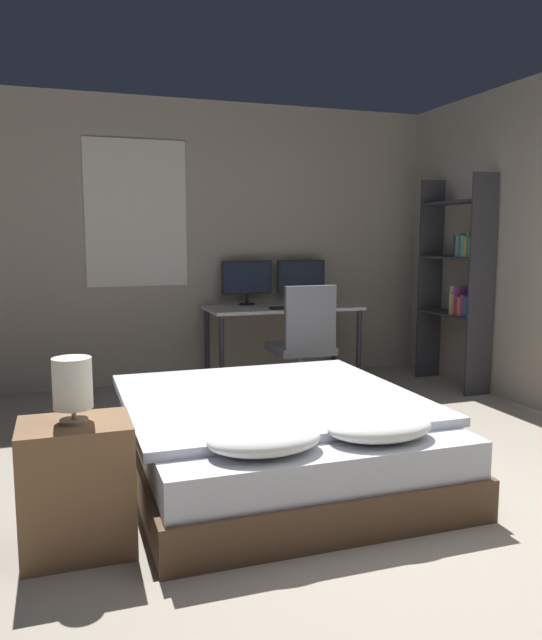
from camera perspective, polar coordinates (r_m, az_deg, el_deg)
The scene contains 12 objects.
ground_plane at distance 3.06m, azimuth 16.00°, elevation -20.23°, with size 20.00×20.00×0.00m, color #9E9384.
wall_back at distance 6.21m, azimuth -4.08°, elevation 7.04°, with size 12.00×0.08×2.70m.
bed at distance 3.78m, azimuth 0.36°, elevation -10.57°, with size 1.72×1.97×0.54m.
nightstand at distance 3.03m, azimuth -17.32°, elevation -14.34°, with size 0.49×0.38×0.60m.
bedside_lamp at distance 2.89m, azimuth -17.69°, elevation -5.63°, with size 0.17×0.17×0.29m.
desk at distance 6.00m, azimuth 1.05°, elevation 0.43°, with size 1.46×0.67×0.75m.
monitor_left at distance 6.10m, azimuth -2.21°, elevation 3.72°, with size 0.50×0.16×0.43m.
monitor_right at distance 6.29m, azimuth 2.77°, elevation 3.83°, with size 0.50×0.16×0.43m.
keyboard at distance 5.77m, azimuth 1.83°, elevation 1.13°, with size 0.39×0.13×0.02m.
computer_mouse at distance 5.87m, azimuth 4.41°, elevation 1.31°, with size 0.07×0.05×0.04m.
office_chair at distance 5.36m, azimuth 2.96°, elevation -3.09°, with size 0.52×0.52×1.02m.
bookshelf at distance 6.04m, azimuth 16.88°, elevation 4.00°, with size 0.26×0.83×1.97m.
Camera 1 is at (-1.58, -2.21, 1.42)m, focal length 35.00 mm.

